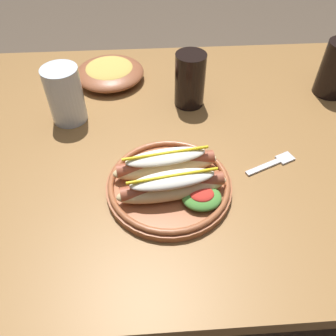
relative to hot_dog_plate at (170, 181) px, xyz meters
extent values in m
plane|color=brown|center=(0.07, 0.16, -0.77)|extent=(8.00, 8.00, 0.00)
cube|color=olive|center=(0.07, 0.16, -0.04)|extent=(1.42, 0.86, 0.04)
cylinder|color=olive|center=(-0.55, 0.50, -0.41)|extent=(0.06, 0.06, 0.70)
cylinder|color=olive|center=(0.69, 0.50, -0.41)|extent=(0.06, 0.06, 0.70)
cylinder|color=#9E5633|center=(0.00, 0.00, -0.02)|extent=(0.25, 0.25, 0.02)
torus|color=#9E5633|center=(0.00, 0.00, -0.01)|extent=(0.24, 0.24, 0.01)
ellipsoid|color=#E0C184|center=(0.00, -0.03, 0.01)|extent=(0.22, 0.08, 0.04)
cylinder|color=#9E4C33|center=(0.00, -0.03, 0.02)|extent=(0.20, 0.05, 0.03)
ellipsoid|color=silver|center=(0.00, -0.03, 0.04)|extent=(0.16, 0.07, 0.02)
cylinder|color=yellow|center=(0.00, -0.03, 0.05)|extent=(0.17, 0.03, 0.01)
ellipsoid|color=#E0C184|center=(-0.01, 0.03, 0.01)|extent=(0.22, 0.08, 0.04)
cylinder|color=#9E4C33|center=(-0.01, 0.03, 0.02)|extent=(0.20, 0.05, 0.03)
ellipsoid|color=silver|center=(-0.01, 0.03, 0.04)|extent=(0.16, 0.07, 0.02)
cylinder|color=yellow|center=(-0.01, 0.03, 0.05)|extent=(0.17, 0.03, 0.01)
ellipsoid|color=#4C8C38|center=(0.06, -0.05, 0.00)|extent=(0.07, 0.06, 0.02)
ellipsoid|color=red|center=(0.06, -0.05, 0.01)|extent=(0.04, 0.04, 0.01)
cube|color=silver|center=(0.20, 0.05, -0.02)|extent=(0.08, 0.04, 0.00)
cube|color=silver|center=(0.26, 0.07, -0.02)|extent=(0.04, 0.04, 0.00)
cylinder|color=silver|center=(-0.23, 0.25, 0.04)|extent=(0.08, 0.08, 0.14)
cylinder|color=black|center=(0.07, 0.29, 0.04)|extent=(0.07, 0.07, 0.14)
ellipsoid|color=brown|center=(-0.14, 0.41, 0.00)|extent=(0.19, 0.19, 0.04)
ellipsoid|color=gold|center=(-0.14, 0.41, 0.01)|extent=(0.13, 0.13, 0.02)
camera|label=1|loc=(-0.03, -0.44, 0.50)|focal=36.72mm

